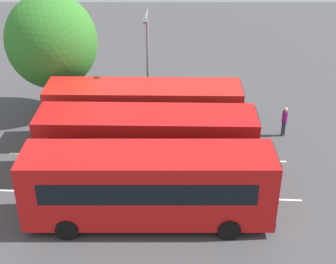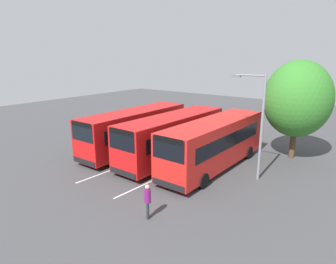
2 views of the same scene
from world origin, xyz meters
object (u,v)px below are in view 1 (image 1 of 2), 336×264
at_px(pedestrian, 285,119).
at_px(bus_far_left, 149,185).
at_px(street_lamp, 148,58).
at_px(bus_center_right, 145,112).
at_px(depot_tree, 52,42).
at_px(bus_center_left, 148,142).

bearing_deg(pedestrian, bus_far_left, 98.34).
relative_size(bus_far_left, street_lamp, 1.58).
bearing_deg(bus_center_right, depot_tree, 146.51).
bearing_deg(bus_center_left, street_lamp, 92.99).
relative_size(bus_center_right, pedestrian, 5.94).
distance_m(pedestrian, depot_tree, 14.28).
bearing_deg(pedestrian, bus_center_left, 80.05).
bearing_deg(bus_center_left, bus_center_right, 96.07).
bearing_deg(bus_center_left, bus_far_left, -85.59).
bearing_deg(depot_tree, bus_center_left, -50.67).
distance_m(bus_far_left, pedestrian, 10.71).
xyz_separation_m(bus_far_left, depot_tree, (-6.08, 10.85, 2.72)).
height_order(bus_center_right, pedestrian, bus_center_right).
bearing_deg(street_lamp, bus_far_left, 2.17).
height_order(bus_center_right, street_lamp, street_lamp).
bearing_deg(bus_center_right, street_lamp, 89.34).
relative_size(bus_far_left, bus_center_left, 1.00).
distance_m(bus_far_left, bus_center_left, 3.69).
height_order(pedestrian, depot_tree, depot_tree).
distance_m(bus_center_left, street_lamp, 6.67).
xyz_separation_m(bus_center_left, pedestrian, (7.60, 4.02, -0.80)).
height_order(bus_center_left, street_lamp, street_lamp).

